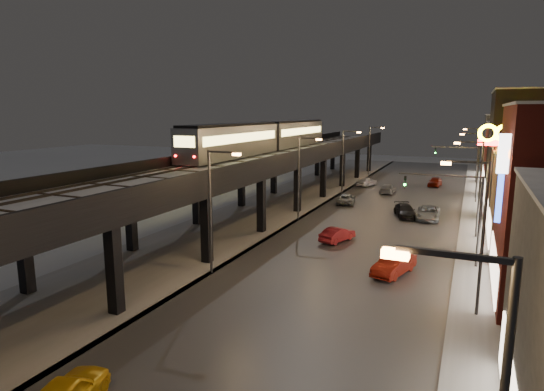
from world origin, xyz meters
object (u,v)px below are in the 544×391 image
(car_onc_white, at_px, (405,211))
(car_near_white, at_px, (337,235))
(car_far_white, at_px, (367,182))
(car_onc_red, at_px, (435,182))
(car_mid_silver, at_px, (346,199))
(subway_train, at_px, (267,136))
(car_onc_dark, at_px, (428,214))
(sign_citgo, at_px, (518,179))
(car_mid_dark, at_px, (388,189))
(car_onc_silver, at_px, (394,265))

(car_onc_white, bearing_deg, car_near_white, -127.63)
(car_near_white, bearing_deg, car_far_white, -63.71)
(car_near_white, bearing_deg, car_onc_red, -80.06)
(car_onc_white, relative_size, car_onc_red, 1.15)
(car_mid_silver, distance_m, car_onc_white, 9.22)
(car_far_white, bearing_deg, car_near_white, 115.85)
(subway_train, xyz_separation_m, car_near_white, (14.01, -15.59, -7.82))
(car_onc_dark, bearing_deg, car_mid_silver, 153.07)
(car_onc_red, xyz_separation_m, sign_citgo, (7.37, -46.80, 7.25))
(car_mid_dark, bearing_deg, car_onc_white, 105.96)
(car_onc_silver, bearing_deg, car_mid_silver, 128.74)
(car_mid_dark, height_order, car_onc_white, car_onc_white)
(car_mid_dark, relative_size, sign_citgo, 0.43)
(car_mid_dark, bearing_deg, car_onc_silver, 99.51)
(car_mid_silver, height_order, car_onc_dark, car_onc_dark)
(car_onc_silver, distance_m, car_onc_white, 19.11)
(car_onc_white, bearing_deg, car_onc_silver, -103.48)
(car_onc_silver, xyz_separation_m, car_onc_dark, (0.69, 18.80, -0.04))
(car_mid_dark, relative_size, car_onc_white, 0.95)
(car_onc_silver, height_order, car_onc_red, car_onc_silver)
(subway_train, distance_m, car_far_white, 20.67)
(subway_train, xyz_separation_m, sign_citgo, (27.00, -26.17, -0.51))
(car_near_white, bearing_deg, car_onc_white, -90.09)
(car_onc_dark, distance_m, sign_citgo, 24.76)
(car_onc_red, bearing_deg, car_near_white, -92.20)
(car_mid_silver, distance_m, car_mid_dark, 10.47)
(car_far_white, relative_size, car_onc_red, 1.04)
(car_mid_silver, distance_m, car_onc_dark, 11.50)
(car_onc_red, distance_m, sign_citgo, 47.93)
(subway_train, distance_m, car_onc_red, 29.52)
(car_mid_silver, distance_m, sign_citgo, 33.16)
(subway_train, relative_size, car_onc_red, 9.12)
(car_onc_white, bearing_deg, sign_citgo, -88.03)
(car_mid_dark, height_order, car_far_white, car_far_white)
(car_onc_dark, distance_m, car_onc_red, 24.00)
(car_near_white, distance_m, car_onc_silver, 8.90)
(car_mid_dark, distance_m, car_onc_white, 15.14)
(car_onc_dark, xyz_separation_m, car_onc_white, (-2.46, 0.23, -0.01))
(car_far_white, xyz_separation_m, sign_citgo, (17.23, -42.66, 7.22))
(car_mid_silver, bearing_deg, sign_citgo, 110.91)
(subway_train, height_order, car_onc_dark, subway_train)
(subway_train, xyz_separation_m, car_far_white, (9.77, 16.50, -7.73))
(subway_train, xyz_separation_m, car_mid_silver, (10.31, 1.53, -7.82))
(car_mid_dark, relative_size, car_onc_red, 1.10)
(car_far_white, xyz_separation_m, car_onc_dark, (10.96, -19.84, -0.03))
(sign_citgo, bearing_deg, car_onc_white, 110.75)
(car_onc_silver, bearing_deg, car_near_white, 149.02)
(car_far_white, relative_size, car_onc_silver, 0.96)
(car_mid_silver, relative_size, car_mid_dark, 1.03)
(car_near_white, distance_m, car_onc_white, 13.19)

